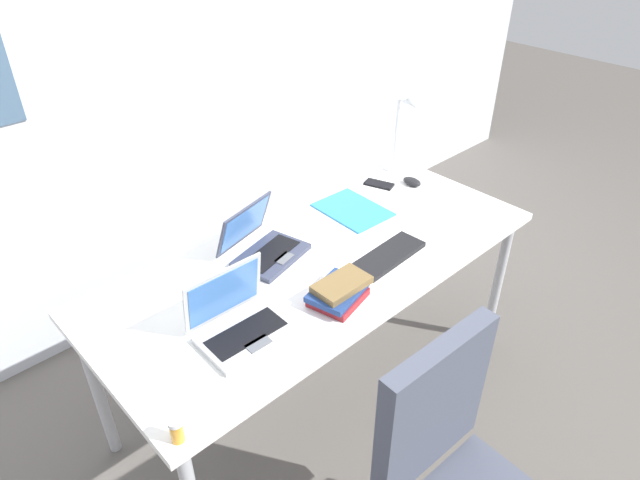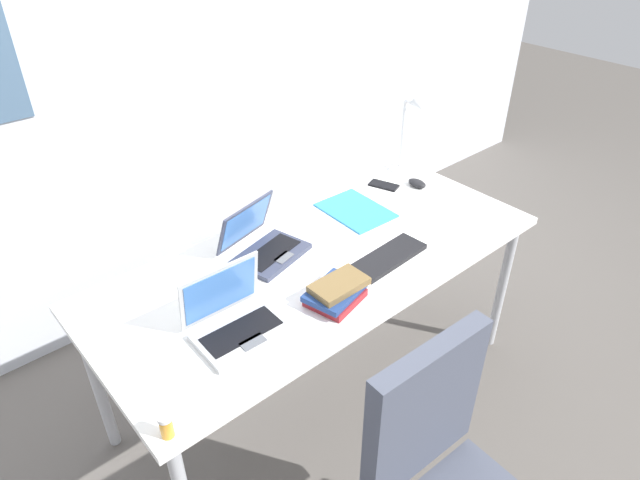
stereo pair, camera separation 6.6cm
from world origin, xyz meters
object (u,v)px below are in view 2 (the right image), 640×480
Objects in this scene: laptop_far_corner at (235,320)px; cell_phone at (384,185)px; external_keyboard at (388,257)px; computer_mouse at (417,183)px; desk_lamp at (408,134)px; paper_folder_front_left at (356,210)px; book_stack at (336,292)px; pill_bottle at (166,425)px; laptop_back_right at (263,244)px.

laptop_far_corner is 1.14m from cell_phone.
computer_mouse reaches higher than external_keyboard.
desk_lamp is 1.29× the size of paper_folder_front_left.
computer_mouse is 0.92m from book_stack.
desk_lamp reaches higher than book_stack.
book_stack reaches higher than computer_mouse.
computer_mouse is 1.64m from pill_bottle.
laptop_far_corner reaches higher than external_keyboard.
desk_lamp is 0.79m from external_keyboard.
laptop_back_right is 2.44× the size of cell_phone.
desk_lamp is at bearing 28.72° from book_stack.
paper_folder_front_left is at bearing -0.63° from laptop_back_right.
external_keyboard is (0.34, -0.35, -0.03)m from laptop_back_right.
laptop_back_right reaches higher than external_keyboard.
laptop_far_corner is 0.43m from pill_bottle.
desk_lamp is at bearing 20.87° from pill_bottle.
desk_lamp reaches higher than laptop_far_corner.
external_keyboard reaches higher than cell_phone.
desk_lamp reaches higher than paper_folder_front_left.
desk_lamp reaches higher than external_keyboard.
laptop_back_right is at bearing 93.32° from book_stack.
laptop_far_corner is at bearing 31.11° from pill_bottle.
desk_lamp is 1.07m from book_stack.
pill_bottle is at bearing -177.83° from cell_phone.
book_stack is at bearing -86.68° from laptop_back_right.
computer_mouse is (0.87, -0.03, -0.03)m from laptop_back_right.
cell_phone is 0.27m from paper_folder_front_left.
external_keyboard is at bearing 8.60° from book_stack.
computer_mouse is 0.38m from paper_folder_front_left.
external_keyboard is 1.06× the size of paper_folder_front_left.
paper_folder_front_left is (-0.26, -0.08, -0.00)m from cell_phone.
laptop_far_corner is 0.89× the size of external_keyboard.
laptop_back_right is 0.86m from pill_bottle.
laptop_far_corner is 1.23m from computer_mouse.
computer_mouse is (1.20, 0.26, -0.03)m from laptop_far_corner.
laptop_back_right is at bearing 131.16° from external_keyboard.
cell_phone is at bearing 32.58° from book_stack.
pill_bottle is (-1.57, -0.48, 0.02)m from computer_mouse.
external_keyboard is 1.05m from pill_bottle.
external_keyboard is at bearing -45.71° from laptop_back_right.
desk_lamp is at bearing 33.90° from external_keyboard.
desk_lamp is 0.28m from cell_phone.
computer_mouse is at bearing 12.33° from laptop_far_corner.
laptop_back_right is 0.44m from laptop_far_corner.
external_keyboard is 0.38m from paper_folder_front_left.
book_stack is (0.35, -0.10, -0.01)m from laptop_far_corner.
desk_lamp is 0.51m from paper_folder_front_left.
book_stack is at bearing -140.37° from paper_folder_front_left.
pill_bottle is at bearing -159.13° from desk_lamp.
pill_bottle reaches higher than cell_phone.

